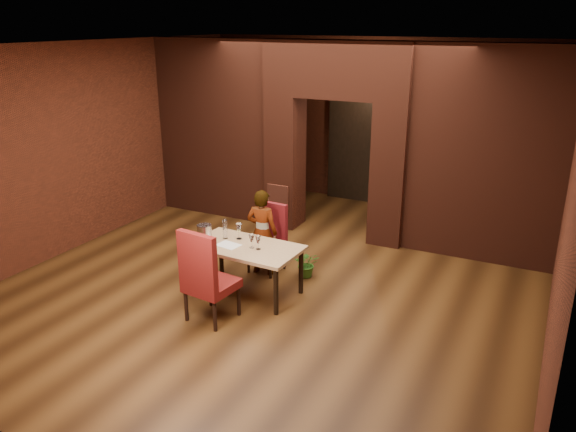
{
  "coord_description": "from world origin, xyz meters",
  "views": [
    {
      "loc": [
        3.36,
        -6.53,
        3.51
      ],
      "look_at": [
        0.1,
        0.0,
        0.94
      ],
      "focal_mm": 35.0,
      "sensor_mm": 36.0,
      "label": 1
    }
  ],
  "objects_px": {
    "person_seated": "(262,232)",
    "wine_glass_b": "(252,241)",
    "chair_far": "(266,239)",
    "chair_near": "(211,274)",
    "wine_glass_a": "(239,231)",
    "water_bottle": "(225,229)",
    "dining_table": "(246,269)",
    "wine_bucket": "(205,234)",
    "potted_plant": "(307,264)",
    "wine_glass_c": "(258,243)"
  },
  "relations": [
    {
      "from": "wine_bucket",
      "to": "potted_plant",
      "type": "bearing_deg",
      "value": 40.84
    },
    {
      "from": "wine_glass_a",
      "to": "water_bottle",
      "type": "xyz_separation_m",
      "value": [
        -0.18,
        -0.06,
        0.03
      ]
    },
    {
      "from": "chair_far",
      "to": "water_bottle",
      "type": "bearing_deg",
      "value": -110.67
    },
    {
      "from": "dining_table",
      "to": "chair_far",
      "type": "distance_m",
      "value": 0.75
    },
    {
      "from": "wine_glass_b",
      "to": "water_bottle",
      "type": "xyz_separation_m",
      "value": [
        -0.49,
        0.13,
        0.05
      ]
    },
    {
      "from": "chair_far",
      "to": "water_bottle",
      "type": "relative_size",
      "value": 3.58
    },
    {
      "from": "chair_near",
      "to": "person_seated",
      "type": "bearing_deg",
      "value": -79.88
    },
    {
      "from": "dining_table",
      "to": "wine_glass_c",
      "type": "height_order",
      "value": "wine_glass_c"
    },
    {
      "from": "wine_bucket",
      "to": "person_seated",
      "type": "bearing_deg",
      "value": 59.65
    },
    {
      "from": "wine_glass_a",
      "to": "chair_far",
      "type": "bearing_deg",
      "value": 78.01
    },
    {
      "from": "wine_glass_b",
      "to": "chair_near",
      "type": "bearing_deg",
      "value": -99.6
    },
    {
      "from": "wine_bucket",
      "to": "water_bottle",
      "type": "xyz_separation_m",
      "value": [
        0.17,
        0.24,
        0.02
      ]
    },
    {
      "from": "wine_glass_a",
      "to": "wine_glass_b",
      "type": "bearing_deg",
      "value": -32.03
    },
    {
      "from": "person_seated",
      "to": "potted_plant",
      "type": "height_order",
      "value": "person_seated"
    },
    {
      "from": "chair_near",
      "to": "wine_glass_b",
      "type": "distance_m",
      "value": 0.79
    },
    {
      "from": "chair_near",
      "to": "wine_bucket",
      "type": "bearing_deg",
      "value": -44.09
    },
    {
      "from": "person_seated",
      "to": "wine_glass_c",
      "type": "bearing_deg",
      "value": 109.89
    },
    {
      "from": "chair_far",
      "to": "chair_near",
      "type": "bearing_deg",
      "value": -82.5
    },
    {
      "from": "chair_near",
      "to": "potted_plant",
      "type": "bearing_deg",
      "value": -102.29
    },
    {
      "from": "wine_glass_b",
      "to": "wine_glass_c",
      "type": "bearing_deg",
      "value": -4.08
    },
    {
      "from": "chair_far",
      "to": "person_seated",
      "type": "xyz_separation_m",
      "value": [
        -0.02,
        -0.09,
        0.13
      ]
    },
    {
      "from": "person_seated",
      "to": "chair_far",
      "type": "bearing_deg",
      "value": -107.96
    },
    {
      "from": "wine_bucket",
      "to": "water_bottle",
      "type": "relative_size",
      "value": 0.87
    },
    {
      "from": "dining_table",
      "to": "wine_glass_b",
      "type": "height_order",
      "value": "wine_glass_b"
    },
    {
      "from": "wine_glass_b",
      "to": "dining_table",
      "type": "bearing_deg",
      "value": 167.41
    },
    {
      "from": "chair_far",
      "to": "potted_plant",
      "type": "height_order",
      "value": "chair_far"
    },
    {
      "from": "wine_bucket",
      "to": "potted_plant",
      "type": "relative_size",
      "value": 0.61
    },
    {
      "from": "dining_table",
      "to": "water_bottle",
      "type": "xyz_separation_m",
      "value": [
        -0.39,
        0.11,
        0.48
      ]
    },
    {
      "from": "wine_glass_b",
      "to": "wine_bucket",
      "type": "relative_size",
      "value": 0.77
    },
    {
      "from": "wine_glass_a",
      "to": "wine_glass_b",
      "type": "xyz_separation_m",
      "value": [
        0.31,
        -0.2,
        -0.02
      ]
    },
    {
      "from": "dining_table",
      "to": "potted_plant",
      "type": "distance_m",
      "value": 0.97
    },
    {
      "from": "person_seated",
      "to": "wine_bucket",
      "type": "relative_size",
      "value": 5.21
    },
    {
      "from": "chair_far",
      "to": "chair_near",
      "type": "xyz_separation_m",
      "value": [
        0.07,
        -1.51,
        0.1
      ]
    },
    {
      "from": "chair_far",
      "to": "potted_plant",
      "type": "xyz_separation_m",
      "value": [
        0.61,
        0.08,
        -0.3
      ]
    },
    {
      "from": "dining_table",
      "to": "wine_glass_a",
      "type": "bearing_deg",
      "value": 142.66
    },
    {
      "from": "person_seated",
      "to": "wine_glass_c",
      "type": "distance_m",
      "value": 0.76
    },
    {
      "from": "wine_glass_b",
      "to": "water_bottle",
      "type": "bearing_deg",
      "value": 165.06
    },
    {
      "from": "person_seated",
      "to": "water_bottle",
      "type": "relative_size",
      "value": 4.52
    },
    {
      "from": "person_seated",
      "to": "wine_glass_b",
      "type": "height_order",
      "value": "person_seated"
    },
    {
      "from": "potted_plant",
      "to": "chair_far",
      "type": "bearing_deg",
      "value": -172.42
    },
    {
      "from": "potted_plant",
      "to": "wine_bucket",
      "type": "bearing_deg",
      "value": -139.16
    },
    {
      "from": "dining_table",
      "to": "wine_bucket",
      "type": "xyz_separation_m",
      "value": [
        -0.56,
        -0.13,
        0.46
      ]
    },
    {
      "from": "wine_glass_c",
      "to": "wine_bucket",
      "type": "xyz_separation_m",
      "value": [
        -0.77,
        -0.1,
        0.03
      ]
    },
    {
      "from": "person_seated",
      "to": "wine_glass_b",
      "type": "bearing_deg",
      "value": 102.6
    },
    {
      "from": "chair_far",
      "to": "person_seated",
      "type": "distance_m",
      "value": 0.16
    },
    {
      "from": "chair_far",
      "to": "wine_glass_c",
      "type": "xyz_separation_m",
      "value": [
        0.3,
        -0.76,
        0.27
      ]
    },
    {
      "from": "potted_plant",
      "to": "wine_glass_c",
      "type": "bearing_deg",
      "value": -110.71
    },
    {
      "from": "wine_bucket",
      "to": "chair_far",
      "type": "bearing_deg",
      "value": 61.21
    },
    {
      "from": "dining_table",
      "to": "chair_far",
      "type": "xyz_separation_m",
      "value": [
        -0.09,
        0.73,
        0.16
      ]
    },
    {
      "from": "wine_glass_a",
      "to": "wine_glass_c",
      "type": "distance_m",
      "value": 0.46
    }
  ]
}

